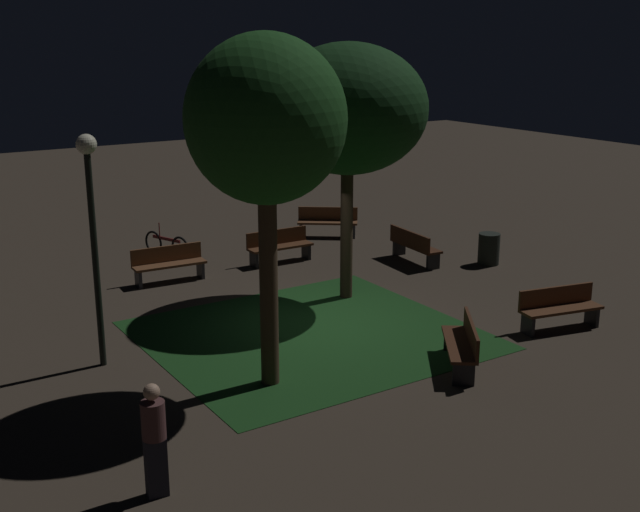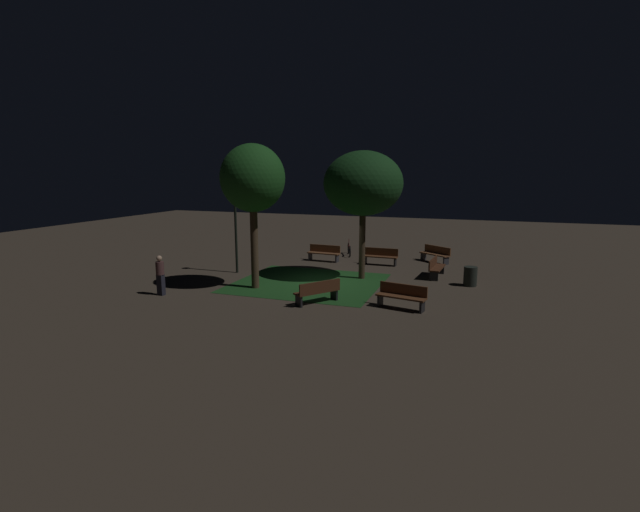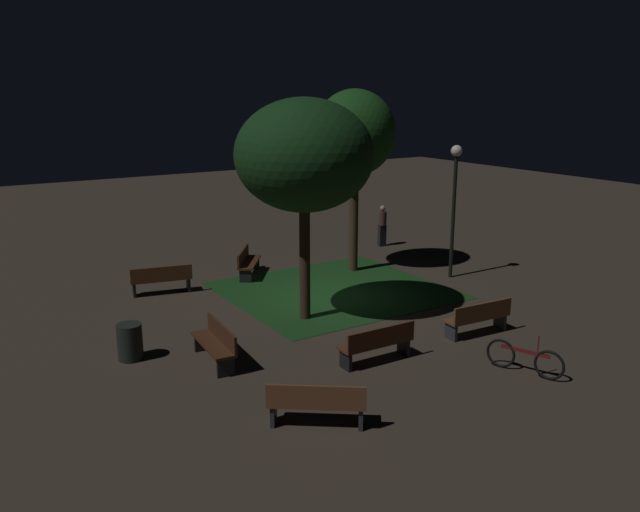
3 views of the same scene
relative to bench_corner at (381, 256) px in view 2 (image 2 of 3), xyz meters
name	(u,v)px [view 2 (image 2 of 3)]	position (x,y,z in m)	size (l,w,h in m)	color
ground_plane	(324,282)	(1.58, 4.65, -0.48)	(60.00, 60.00, 0.00)	#3D3328
grass_lawn	(308,283)	(2.18, 5.03, -0.48)	(6.31, 5.85, 0.01)	#194219
bench_corner	(381,256)	(0.00, 0.00, 0.00)	(1.81, 0.52, 0.88)	#512D19
bench_front_right	(324,252)	(3.16, 0.00, 0.00)	(1.83, 0.60, 0.88)	brown
bench_by_lamp	(436,254)	(-2.67, -1.69, 0.00)	(1.73, 1.45, 0.88)	brown
bench_back_row	(318,291)	(0.69, 7.92, 0.00)	(1.45, 1.74, 0.88)	#422314
bench_front_left	(436,267)	(-3.03, 1.96, 0.00)	(0.63, 1.83, 0.88)	#422314
bench_lawn_edge	(402,296)	(-2.37, 7.51, 0.00)	(1.86, 0.85, 0.88)	#512D19
tree_near_wall	(363,184)	(0.16, 3.39, 3.85)	(3.55, 3.55, 5.80)	#38281C
tree_lawn_side	(253,179)	(3.99, 6.58, 4.08)	(2.66, 2.66, 6.00)	#423021
lamp_post_near_wall	(235,213)	(6.22, 4.20, 2.45)	(0.36, 0.36, 4.29)	black
trash_bin	(470,276)	(-4.61, 3.18, -0.06)	(0.57, 0.57, 0.84)	black
bicycle	(349,250)	(2.33, -2.15, -0.14)	(0.66, 1.64, 0.93)	black
pedestrian	(160,274)	(7.01, 8.87, 0.37)	(0.32, 0.32, 1.61)	black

